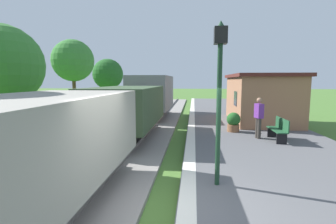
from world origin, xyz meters
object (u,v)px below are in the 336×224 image
at_px(station_hut, 260,98).
at_px(bench_near_hut, 279,129).
at_px(potted_planter, 233,122).
at_px(tree_trackside_far, 1,65).
at_px(freight_train, 131,106).
at_px(tree_field_distant, 108,74).
at_px(tree_field_left, 73,61).
at_px(bench_down_platform, 237,105).
at_px(lamp_post_near, 220,74).
at_px(person_waiting, 259,116).

xyz_separation_m(station_hut, bench_near_hut, (-0.47, -4.90, -0.93)).
xyz_separation_m(potted_planter, tree_trackside_far, (-11.04, -0.71, 2.67)).
height_order(freight_train, bench_near_hut, freight_train).
relative_size(freight_train, tree_field_distant, 3.95).
distance_m(tree_field_left, tree_field_distant, 6.53).
height_order(freight_train, tree_field_distant, tree_field_distant).
bearing_deg(bench_down_platform, lamp_post_near, -101.08).
distance_m(person_waiting, tree_field_distant, 19.20).
relative_size(tree_field_left, tree_field_distant, 1.19).
relative_size(freight_train, person_waiting, 11.35).
bearing_deg(person_waiting, bench_near_hut, 139.48).
bearing_deg(tree_trackside_far, lamp_post_near, -30.10).
xyz_separation_m(freight_train, bench_near_hut, (6.33, -0.98, -0.78)).
bearing_deg(tree_field_left, freight_train, -50.44).
xyz_separation_m(bench_down_platform, tree_field_distant, (-12.37, 5.50, 2.60)).
bearing_deg(potted_planter, tree_field_left, 147.26).
bearing_deg(tree_trackside_far, tree_field_left, 92.59).
xyz_separation_m(bench_near_hut, potted_planter, (-1.54, 1.66, 0.00)).
bearing_deg(lamp_post_near, freight_train, 121.45).
bearing_deg(bench_near_hut, tree_field_distant, 128.72).
distance_m(tree_trackside_far, tree_field_distant, 14.49).
bearing_deg(freight_train, lamp_post_near, -58.55).
relative_size(bench_down_platform, tree_field_left, 0.26).
relative_size(person_waiting, tree_field_left, 0.29).
xyz_separation_m(station_hut, tree_field_left, (-13.42, 4.10, 2.56)).
bearing_deg(bench_down_platform, freight_train, -125.25).
distance_m(potted_planter, tree_field_left, 14.00).
xyz_separation_m(lamp_post_near, tree_trackside_far, (-9.72, 5.63, 0.59)).
bearing_deg(lamp_post_near, tree_field_left, 126.40).
relative_size(potted_planter, tree_field_distant, 0.19).
height_order(person_waiting, lamp_post_near, lamp_post_near).
distance_m(bench_near_hut, lamp_post_near, 5.87).
distance_m(freight_train, lamp_post_near, 6.77).
height_order(freight_train, lamp_post_near, lamp_post_near).
relative_size(freight_train, station_hut, 3.34).
bearing_deg(tree_field_left, tree_trackside_far, -87.41).
bearing_deg(person_waiting, lamp_post_near, 51.24).
distance_m(lamp_post_near, tree_trackside_far, 11.25).
bearing_deg(bench_near_hut, freight_train, 171.15).
distance_m(bench_near_hut, tree_field_left, 16.15).
xyz_separation_m(freight_train, potted_planter, (4.79, 0.68, -0.78)).
xyz_separation_m(station_hut, tree_trackside_far, (-13.05, -3.94, 1.74)).
bearing_deg(bench_down_platform, tree_trackside_far, -144.47).
relative_size(tree_trackside_far, tree_field_left, 0.91).
bearing_deg(potted_planter, tree_field_distant, 128.19).
xyz_separation_m(lamp_post_near, tree_field_distant, (-9.51, 20.12, 0.52)).
bearing_deg(freight_train, station_hut, 29.92).
distance_m(bench_down_platform, potted_planter, 8.42).
xyz_separation_m(person_waiting, lamp_post_near, (-2.14, -5.01, 1.62)).
height_order(bench_down_platform, person_waiting, person_waiting).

